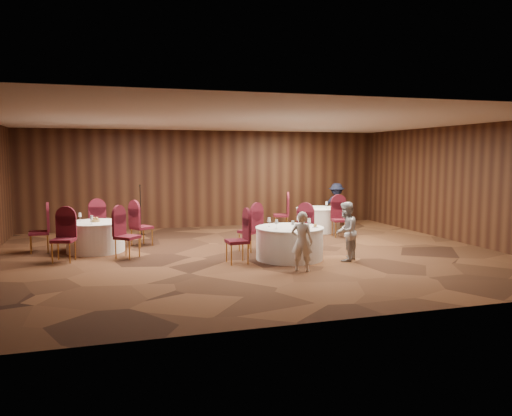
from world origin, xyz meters
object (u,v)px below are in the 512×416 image
object	(u,v)px
table_left	(96,236)
man_c	(336,205)
table_main	(289,243)
table_right	(318,219)
mic_stand	(141,220)
woman_b	(346,231)
woman_a	(302,241)

from	to	relation	value
table_left	man_c	distance (m)	8.08
table_main	table_right	bearing A→B (deg)	57.69
table_right	mic_stand	distance (m)	5.47
woman_b	mic_stand	bearing A→B (deg)	-96.52
mic_stand	woman_a	size ratio (longest dim) A/B	1.22
woman_a	woman_b	bearing A→B (deg)	-120.66
mic_stand	man_c	distance (m)	6.47
woman_a	woman_b	xyz separation A→B (m)	(1.34, 0.68, 0.05)
table_right	man_c	size ratio (longest dim) A/B	0.96
table_left	mic_stand	size ratio (longest dim) A/B	0.94
table_left	man_c	world-z (taller)	man_c
table_main	woman_a	bearing A→B (deg)	-98.74
mic_stand	table_left	bearing A→B (deg)	-117.84
table_left	table_right	world-z (taller)	same
woman_a	table_left	bearing A→B (deg)	-7.92
table_left	table_right	distance (m)	6.83
table_main	man_c	bearing A→B (deg)	53.54
table_main	table_right	world-z (taller)	same
woman_b	man_c	world-z (taller)	man_c
table_left	woman_a	world-z (taller)	woman_a
table_main	table_left	bearing A→B (deg)	152.55
woman_a	man_c	bearing A→B (deg)	-89.42
woman_b	table_main	bearing A→B (deg)	-71.06
woman_a	woman_b	distance (m)	1.50
table_right	man_c	world-z (taller)	man_c
mic_stand	man_c	xyz separation A→B (m)	(6.46, 0.04, 0.29)
table_main	mic_stand	bearing A→B (deg)	123.49
table_left	table_right	xyz separation A→B (m)	(6.66, 1.51, -0.00)
table_left	woman_a	bearing A→B (deg)	-40.14
mic_stand	table_main	bearing A→B (deg)	-56.51
table_left	woman_a	xyz separation A→B (m)	(4.10, -3.46, 0.24)
mic_stand	woman_a	bearing A→B (deg)	-63.92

